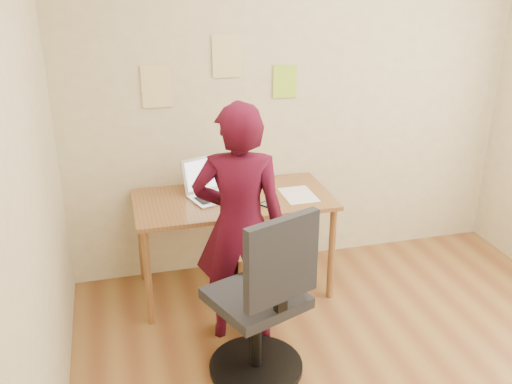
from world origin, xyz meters
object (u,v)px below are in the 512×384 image
object	(u,v)px
laptop	(213,189)
person	(239,226)
desk	(233,209)
phone	(269,206)
office_chair	(263,309)

from	to	relation	value
laptop	person	bearing A→B (deg)	-103.30
desk	person	distance (m)	0.57
phone	office_chair	world-z (taller)	office_chair
laptop	office_chair	size ratio (longest dim) A/B	0.41
phone	office_chair	distance (m)	0.87
desk	phone	bearing A→B (deg)	-45.29
phone	person	world-z (taller)	person
laptop	phone	distance (m)	0.44
laptop	person	size ratio (longest dim) A/B	0.28
desk	office_chair	bearing A→B (deg)	-92.93
desk	phone	world-z (taller)	phone
desk	person	xyz separation A→B (m)	(-0.08, -0.55, 0.13)
desk	office_chair	xyz separation A→B (m)	(-0.05, -1.00, -0.19)
laptop	office_chair	xyz separation A→B (m)	(0.08, -1.07, -0.33)
phone	desk	bearing A→B (deg)	99.12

